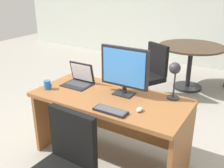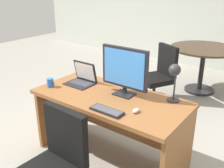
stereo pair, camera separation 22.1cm
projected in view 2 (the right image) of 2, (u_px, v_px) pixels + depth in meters
ground at (169, 108)px, 4.01m from camera, size 12.00×12.00×0.00m
desk at (112, 113)px, 2.73m from camera, size 1.56×0.75×0.74m
monitor at (125, 69)px, 2.56m from camera, size 0.51×0.16×0.49m
laptop at (83, 77)px, 2.94m from camera, size 0.30×0.25×0.24m
keyboard at (107, 111)px, 2.31m from camera, size 0.31×0.11×0.02m
mouse at (136, 111)px, 2.29m from camera, size 0.05×0.08×0.04m
desk_lamp at (175, 75)px, 2.40m from camera, size 0.12×0.14×0.37m
coffee_mug at (50, 83)px, 2.83m from camera, size 0.10×0.07×0.09m
meeting_table at (203, 59)px, 4.40m from camera, size 1.10×1.10×0.77m
meeting_chair_far at (158, 80)px, 4.14m from camera, size 0.62×0.63×0.89m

